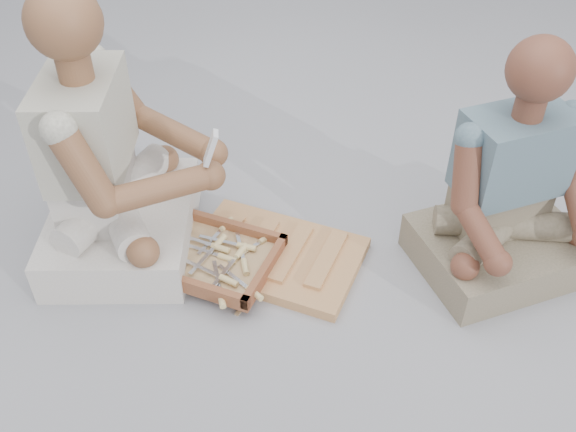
% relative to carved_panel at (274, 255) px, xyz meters
% --- Properties ---
extents(ground, '(60.00, 60.00, 0.00)m').
position_rel_carved_panel_xyz_m(ground, '(0.10, -0.31, -0.02)').
color(ground, '#9E9FA4').
rests_on(ground, ground).
extents(carved_panel, '(0.67, 0.49, 0.04)m').
position_rel_carved_panel_xyz_m(carved_panel, '(0.00, 0.00, 0.00)').
color(carved_panel, '#AC6C42').
rests_on(carved_panel, ground).
extents(tool_tray, '(0.48, 0.41, 0.06)m').
position_rel_carved_panel_xyz_m(tool_tray, '(-0.20, -0.10, 0.04)').
color(tool_tray, brown).
rests_on(tool_tray, carved_panel).
extents(chisel_0, '(0.07, 0.22, 0.02)m').
position_rel_carved_panel_xyz_m(chisel_0, '(-0.20, -0.06, 0.06)').
color(chisel_0, white).
rests_on(chisel_0, tool_tray).
extents(chisel_1, '(0.11, 0.21, 0.02)m').
position_rel_carved_panel_xyz_m(chisel_1, '(-0.08, -0.11, 0.05)').
color(chisel_1, white).
rests_on(chisel_1, tool_tray).
extents(chisel_2, '(0.21, 0.08, 0.02)m').
position_rel_carved_panel_xyz_m(chisel_2, '(-0.12, -0.21, 0.06)').
color(chisel_2, white).
rests_on(chisel_2, tool_tray).
extents(chisel_3, '(0.07, 0.22, 0.02)m').
position_rel_carved_panel_xyz_m(chisel_3, '(-0.11, -0.09, 0.06)').
color(chisel_3, white).
rests_on(chisel_3, tool_tray).
extents(chisel_4, '(0.07, 0.22, 0.02)m').
position_rel_carved_panel_xyz_m(chisel_4, '(-0.21, 0.05, 0.05)').
color(chisel_4, white).
rests_on(chisel_4, tool_tray).
extents(chisel_5, '(0.20, 0.13, 0.02)m').
position_rel_carved_panel_xyz_m(chisel_5, '(-0.02, -0.23, 0.05)').
color(chisel_5, white).
rests_on(chisel_5, tool_tray).
extents(chisel_6, '(0.22, 0.03, 0.02)m').
position_rel_carved_panel_xyz_m(chisel_6, '(-0.11, -0.04, 0.06)').
color(chisel_6, white).
rests_on(chisel_6, tool_tray).
extents(chisel_7, '(0.22, 0.06, 0.02)m').
position_rel_carved_panel_xyz_m(chisel_7, '(-0.17, -0.10, 0.05)').
color(chisel_7, white).
rests_on(chisel_7, tool_tray).
extents(chisel_8, '(0.11, 0.20, 0.02)m').
position_rel_carved_panel_xyz_m(chisel_8, '(-0.11, -0.27, 0.04)').
color(chisel_8, white).
rests_on(chisel_8, tool_tray).
extents(chisel_9, '(0.13, 0.20, 0.02)m').
position_rel_carved_panel_xyz_m(chisel_9, '(-0.05, 0.02, 0.05)').
color(chisel_9, white).
rests_on(chisel_9, tool_tray).
extents(chisel_10, '(0.22, 0.06, 0.02)m').
position_rel_carved_panel_xyz_m(chisel_10, '(-0.20, -0.06, 0.06)').
color(chisel_10, white).
rests_on(chisel_10, tool_tray).
extents(wood_chip_0, '(0.02, 0.02, 0.00)m').
position_rel_carved_panel_xyz_m(wood_chip_0, '(-0.05, -0.28, -0.02)').
color(wood_chip_0, tan).
rests_on(wood_chip_0, ground).
extents(wood_chip_1, '(0.02, 0.02, 0.00)m').
position_rel_carved_panel_xyz_m(wood_chip_1, '(0.13, -0.18, -0.02)').
color(wood_chip_1, tan).
rests_on(wood_chip_1, ground).
extents(wood_chip_2, '(0.02, 0.02, 0.00)m').
position_rel_carved_panel_xyz_m(wood_chip_2, '(-0.10, -0.16, -0.02)').
color(wood_chip_2, tan).
rests_on(wood_chip_2, ground).
extents(wood_chip_3, '(0.02, 0.02, 0.00)m').
position_rel_carved_panel_xyz_m(wood_chip_3, '(-0.25, -0.16, -0.02)').
color(wood_chip_3, tan).
rests_on(wood_chip_3, ground).
extents(wood_chip_4, '(0.02, 0.02, 0.00)m').
position_rel_carved_panel_xyz_m(wood_chip_4, '(-0.22, 0.23, -0.02)').
color(wood_chip_4, tan).
rests_on(wood_chip_4, ground).
extents(wood_chip_5, '(0.02, 0.02, 0.00)m').
position_rel_carved_panel_xyz_m(wood_chip_5, '(-0.42, 0.07, -0.02)').
color(wood_chip_5, tan).
rests_on(wood_chip_5, ground).
extents(wood_chip_6, '(0.02, 0.02, 0.00)m').
position_rel_carved_panel_xyz_m(wood_chip_6, '(-0.43, 0.10, -0.02)').
color(wood_chip_6, tan).
rests_on(wood_chip_6, ground).
extents(wood_chip_7, '(0.02, 0.02, 0.00)m').
position_rel_carved_panel_xyz_m(wood_chip_7, '(-0.17, 0.12, -0.02)').
color(wood_chip_7, tan).
rests_on(wood_chip_7, ground).
extents(craftsman, '(0.73, 0.74, 0.99)m').
position_rel_carved_panel_xyz_m(craftsman, '(-0.57, -0.04, 0.32)').
color(craftsman, beige).
rests_on(craftsman, ground).
extents(companion, '(0.70, 0.67, 0.86)m').
position_rel_carved_panel_xyz_m(companion, '(0.78, 0.18, 0.27)').
color(companion, gray).
rests_on(companion, ground).
extents(mobile_phone, '(0.07, 0.07, 0.12)m').
position_rel_carved_panel_xyz_m(mobile_phone, '(-0.20, -0.02, 0.45)').
color(mobile_phone, silver).
rests_on(mobile_phone, craftsman).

